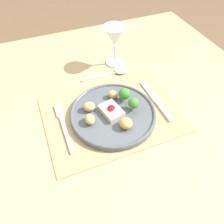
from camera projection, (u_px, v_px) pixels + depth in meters
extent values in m
plane|color=brown|center=(112.00, 196.00, 1.34)|extent=(8.00, 8.00, 0.00)
cube|color=tan|center=(112.00, 117.00, 0.78)|extent=(1.28, 1.27, 0.03)
cylinder|color=tan|center=(157.00, 73.00, 1.55)|extent=(0.06, 0.06, 0.73)
cube|color=#9E895B|center=(112.00, 114.00, 0.77)|extent=(0.46, 0.34, 0.00)
cylinder|color=#4C5156|center=(112.00, 114.00, 0.75)|extent=(0.30, 0.30, 0.02)
torus|color=#4C5156|center=(112.00, 113.00, 0.75)|extent=(0.30, 0.30, 0.01)
cube|color=beige|center=(111.00, 111.00, 0.74)|extent=(0.07, 0.09, 0.02)
ellipsoid|color=maroon|center=(111.00, 108.00, 0.73)|extent=(0.03, 0.03, 0.01)
cylinder|color=#84B256|center=(133.00, 108.00, 0.75)|extent=(0.01, 0.01, 0.02)
sphere|color=#387A28|center=(133.00, 103.00, 0.73)|extent=(0.04, 0.04, 0.04)
cylinder|color=#84B256|center=(124.00, 98.00, 0.78)|extent=(0.01, 0.01, 0.02)
sphere|color=#387A28|center=(124.00, 94.00, 0.76)|extent=(0.04, 0.04, 0.04)
ellipsoid|color=tan|center=(113.00, 95.00, 0.79)|extent=(0.05, 0.04, 0.03)
ellipsoid|color=#DBBC6B|center=(90.00, 119.00, 0.71)|extent=(0.03, 0.04, 0.03)
ellipsoid|color=tan|center=(126.00, 123.00, 0.69)|extent=(0.05, 0.06, 0.03)
ellipsoid|color=tan|center=(89.00, 107.00, 0.74)|extent=(0.05, 0.05, 0.03)
cube|color=beige|center=(66.00, 134.00, 0.70)|extent=(0.01, 0.16, 0.01)
cube|color=beige|center=(59.00, 111.00, 0.77)|extent=(0.02, 0.06, 0.01)
cube|color=beige|center=(164.00, 111.00, 0.77)|extent=(0.02, 0.10, 0.01)
cube|color=beige|center=(149.00, 92.00, 0.84)|extent=(0.02, 0.12, 0.00)
cube|color=beige|center=(99.00, 77.00, 0.90)|extent=(0.15, 0.01, 0.01)
ellipsoid|color=beige|center=(121.00, 70.00, 0.92)|extent=(0.06, 0.05, 0.02)
cylinder|color=white|center=(115.00, 62.00, 0.97)|extent=(0.08, 0.08, 0.01)
cylinder|color=white|center=(115.00, 54.00, 0.94)|extent=(0.01, 0.01, 0.08)
cone|color=white|center=(115.00, 36.00, 0.87)|extent=(0.09, 0.09, 0.08)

